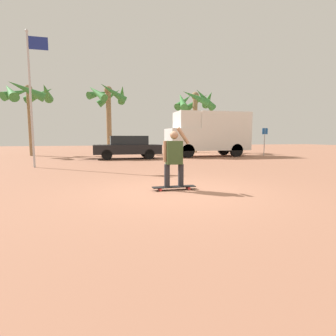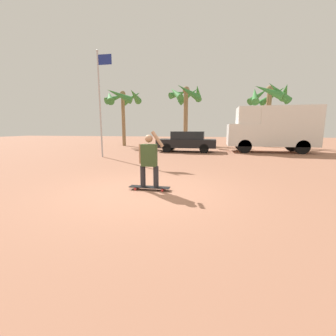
% 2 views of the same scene
% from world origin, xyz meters
% --- Properties ---
extents(ground_plane, '(80.00, 80.00, 0.00)m').
position_xyz_m(ground_plane, '(0.00, 0.00, 0.00)').
color(ground_plane, '#A36B51').
extents(skateboard, '(1.10, 0.24, 0.09)m').
position_xyz_m(skateboard, '(0.05, 0.21, 0.07)').
color(skateboard, black).
rests_on(skateboard, ground_plane).
extents(person_skateboarder, '(0.67, 0.22, 1.49)m').
position_xyz_m(person_skateboarder, '(0.05, 0.21, 0.86)').
color(person_skateboarder, '#28282D').
rests_on(person_skateboarder, skateboard).
extents(camper_van, '(5.72, 2.21, 3.08)m').
position_xyz_m(camper_van, '(5.74, 11.31, 1.69)').
color(camper_van, black).
rests_on(camper_van, ground_plane).
extents(parked_car_black, '(4.10, 1.74, 1.43)m').
position_xyz_m(parked_car_black, '(-0.07, 10.53, 0.75)').
color(parked_car_black, black).
rests_on(parked_car_black, ground_plane).
extents(palm_tree_near_van, '(3.58, 3.80, 5.52)m').
position_xyz_m(palm_tree_near_van, '(6.43, 16.12, 4.38)').
color(palm_tree_near_van, '#8E704C').
rests_on(palm_tree_near_van, ground_plane).
extents(palm_tree_center_background, '(3.43, 3.71, 5.86)m').
position_xyz_m(palm_tree_center_background, '(-0.98, 17.36, 4.66)').
color(palm_tree_center_background, '#8E704C').
rests_on(palm_tree_center_background, ground_plane).
extents(palm_tree_far_left, '(3.64, 3.63, 5.31)m').
position_xyz_m(palm_tree_far_left, '(-6.61, 15.00, 4.36)').
color(palm_tree_far_left, '#8E704C').
rests_on(palm_tree_far_left, ground_plane).
extents(flagpole, '(0.87, 0.12, 5.82)m').
position_xyz_m(flagpole, '(-4.51, 6.61, 3.30)').
color(flagpole, '#B7B7BC').
rests_on(flagpole, ground_plane).
extents(street_sign, '(0.44, 0.06, 2.00)m').
position_xyz_m(street_sign, '(9.87, 10.77, 1.31)').
color(street_sign, '#B7B7BC').
rests_on(street_sign, ground_plane).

